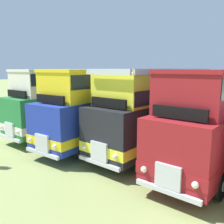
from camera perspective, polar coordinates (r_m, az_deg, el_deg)
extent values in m
plane|color=#8C9956|center=(13.20, 23.20, -10.74)|extent=(200.00, 200.00, 0.00)
cube|color=#237538|center=(17.65, -8.88, 0.82)|extent=(2.60, 9.76, 2.30)
cube|color=silver|center=(17.75, -8.83, -1.09)|extent=(2.64, 9.80, 0.44)
cube|color=#19232D|center=(17.83, -7.97, 2.89)|extent=(2.61, 7.36, 0.76)
cube|color=#19232D|center=(14.86, -22.96, 0.93)|extent=(2.20, 0.12, 0.90)
cube|color=silver|center=(15.05, -23.01, -3.82)|extent=(0.90, 0.13, 0.80)
cube|color=silver|center=(15.15, -22.98, -5.68)|extent=(2.30, 0.16, 0.16)
sphere|color=#EAEACC|center=(14.26, -21.37, -4.45)|extent=(0.22, 0.22, 0.22)
sphere|color=#EAEACC|center=(15.83, -24.55, -3.27)|extent=(0.22, 0.22, 0.22)
cube|color=silver|center=(17.61, -8.43, 7.04)|extent=(2.49, 8.86, 1.50)
cube|color=silver|center=(17.59, -8.51, 9.71)|extent=(2.55, 8.96, 0.14)
cube|color=#19232D|center=(17.60, -8.46, 8.01)|extent=(2.53, 8.76, 0.68)
cube|color=black|center=(15.00, -21.50, 4.00)|extent=(1.90, 0.14, 0.40)
cylinder|color=black|center=(15.04, -15.21, -5.65)|extent=(0.29, 1.04, 1.04)
cylinder|color=silver|center=(14.92, -14.88, -5.76)|extent=(0.02, 0.36, 0.36)
cylinder|color=black|center=(16.93, -19.72, -4.14)|extent=(0.29, 1.04, 1.04)
cylinder|color=silver|center=(17.05, -19.98, -4.05)|extent=(0.02, 0.36, 0.36)
cylinder|color=black|center=(19.25, 0.36, -1.85)|extent=(0.29, 1.04, 1.04)
cylinder|color=silver|center=(19.16, 0.71, -1.91)|extent=(0.02, 0.36, 0.36)
cylinder|color=black|center=(20.76, -4.55, -1.00)|extent=(0.29, 1.04, 1.04)
cylinder|color=silver|center=(20.86, -4.85, -0.95)|extent=(0.02, 0.36, 0.36)
cube|color=#1E339E|center=(15.42, -0.67, -0.40)|extent=(3.06, 10.56, 2.30)
cube|color=yellow|center=(15.54, -0.67, -2.58)|extent=(3.10, 10.60, 0.44)
cube|color=#19232D|center=(15.64, 0.20, 1.98)|extent=(2.96, 8.16, 0.76)
cube|color=#19232D|center=(11.65, -16.04, -1.00)|extent=(2.20, 0.22, 0.90)
cube|color=silver|center=(11.88, -16.16, -7.01)|extent=(0.91, 0.17, 0.80)
cube|color=silver|center=(12.02, -16.16, -9.32)|extent=(2.30, 0.26, 0.16)
sphere|color=#EAEACC|center=(11.20, -13.34, -7.92)|extent=(0.22, 0.22, 0.22)
sphere|color=#EAEACC|center=(12.58, -18.74, -6.20)|extent=(0.22, 0.22, 0.22)
cube|color=yellow|center=(15.38, -0.13, 6.71)|extent=(2.91, 9.66, 1.50)
cube|color=yellow|center=(15.36, -0.13, 9.77)|extent=(2.97, 9.76, 0.14)
cube|color=#19232D|center=(15.37, -0.13, 7.83)|extent=(2.94, 9.56, 0.68)
cube|color=black|center=(11.84, -14.35, 2.93)|extent=(1.90, 0.22, 0.40)
cylinder|color=black|center=(12.30, -6.53, -8.90)|extent=(0.34, 1.05, 1.04)
cylinder|color=silver|center=(12.21, -6.00, -9.05)|extent=(0.04, 0.36, 0.36)
cylinder|color=black|center=(13.89, -13.59, -6.89)|extent=(0.34, 1.05, 1.04)
cylinder|color=silver|center=(14.00, -13.99, -6.77)|extent=(0.04, 0.36, 0.36)
cylinder|color=black|center=(17.92, 8.88, -2.88)|extent=(0.34, 1.05, 1.04)
cylinder|color=silver|center=(17.85, 9.30, -2.94)|extent=(0.04, 0.36, 0.36)
cylinder|color=black|center=(19.04, 2.71, -1.99)|extent=(0.34, 1.05, 1.04)
cylinder|color=silver|center=(19.13, 2.34, -1.94)|extent=(0.04, 0.36, 0.36)
cube|color=black|center=(13.90, 10.69, -1.74)|extent=(2.72, 9.59, 2.30)
cube|color=yellow|center=(14.04, 10.61, -4.14)|extent=(2.76, 9.63, 0.44)
cube|color=#19232D|center=(14.14, 11.57, 0.90)|extent=(2.69, 7.19, 0.76)
cube|color=#19232D|center=(10.04, -2.72, -2.36)|extent=(2.20, 0.15, 0.90)
cube|color=silver|center=(10.30, -3.09, -9.27)|extent=(0.90, 0.14, 0.80)
cube|color=silver|center=(10.46, -3.18, -11.89)|extent=(2.30, 0.19, 0.16)
sphere|color=#EAEACC|center=(9.73, 0.78, -10.44)|extent=(0.22, 0.22, 0.22)
sphere|color=#EAEACC|center=(10.91, -6.59, -8.21)|extent=(0.22, 0.22, 0.22)
cube|color=yellow|center=(13.86, 11.46, 6.13)|extent=(2.60, 8.68, 1.50)
cube|color=silver|center=(10.12, -1.09, 9.45)|extent=(2.40, 0.16, 0.24)
cube|color=silver|center=(17.27, 17.82, 9.27)|extent=(2.40, 0.16, 0.24)
cube|color=silver|center=(13.29, 16.16, 9.23)|extent=(0.30, 8.63, 0.24)
cube|color=silver|center=(14.45, 7.36, 9.58)|extent=(0.30, 8.63, 0.24)
cube|color=#19232D|center=(13.89, 11.42, 4.90)|extent=(2.64, 8.59, 0.64)
cube|color=black|center=(10.26, -0.88, 2.18)|extent=(1.90, 0.16, 0.40)
cylinder|color=black|center=(11.06, 7.40, -11.16)|extent=(0.30, 1.05, 1.04)
cylinder|color=silver|center=(10.98, 8.07, -11.33)|extent=(0.03, 0.36, 0.36)
cylinder|color=black|center=(12.38, -1.65, -8.72)|extent=(0.30, 1.05, 1.04)
cylinder|color=silver|center=(12.47, -2.17, -8.58)|extent=(0.03, 0.36, 0.36)
cylinder|color=black|center=(16.32, 19.30, -4.63)|extent=(0.30, 1.05, 1.04)
cylinder|color=silver|center=(16.27, 19.79, -4.71)|extent=(0.03, 0.36, 0.36)
cylinder|color=black|center=(17.24, 12.17, -3.51)|extent=(0.30, 1.05, 1.04)
cylinder|color=silver|center=(17.31, 11.73, -3.44)|extent=(0.03, 0.36, 0.36)
cube|color=maroon|center=(12.48, 23.41, -3.77)|extent=(2.58, 9.79, 2.30)
cube|color=maroon|center=(12.63, 23.22, -6.42)|extent=(2.63, 9.83, 0.44)
cube|color=#19232D|center=(12.74, 24.11, -0.79)|extent=(2.59, 7.39, 0.76)
cube|color=#19232D|center=(7.93, 13.74, -6.06)|extent=(2.20, 0.12, 0.90)
cube|color=silver|center=(8.27, 13.02, -14.59)|extent=(0.90, 0.13, 0.80)
cube|color=silver|center=(8.46, 12.78, -17.74)|extent=(2.30, 0.16, 0.16)
sphere|color=#EAEACC|center=(7.94, 19.02, -15.96)|extent=(0.22, 0.22, 0.22)
sphere|color=#EAEACC|center=(8.65, 7.52, -13.24)|extent=(0.22, 0.22, 0.22)
cube|color=maroon|center=(12.43, 24.35, 5.00)|extent=(2.48, 8.89, 1.50)
cube|color=maroon|center=(12.40, 24.63, 8.77)|extent=(2.54, 8.99, 0.14)
cube|color=#19232D|center=(12.41, 24.46, 6.37)|extent=(2.52, 8.79, 0.68)
cube|color=black|center=(8.19, 15.47, -0.22)|extent=(1.90, 0.14, 0.40)
cylinder|color=black|center=(9.57, 23.94, -15.51)|extent=(0.29, 1.04, 1.04)
cylinder|color=silver|center=(9.53, 24.84, -15.67)|extent=(0.02, 0.36, 0.36)
cylinder|color=black|center=(10.32, 11.28, -12.87)|extent=(0.29, 1.04, 1.04)
cylinder|color=silver|center=(10.39, 10.54, -12.69)|extent=(0.02, 0.36, 0.36)
cylinder|color=black|center=(15.95, 22.30, -5.16)|extent=(0.29, 1.04, 1.04)
cylinder|color=silver|center=(15.99, 21.79, -5.09)|extent=(0.02, 0.36, 0.36)
cylinder|color=#8C704C|center=(28.86, 5.10, 2.15)|extent=(0.08, 0.08, 1.05)
cylinder|color=#8C704C|center=(25.87, 16.93, 0.82)|extent=(0.08, 0.08, 1.05)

